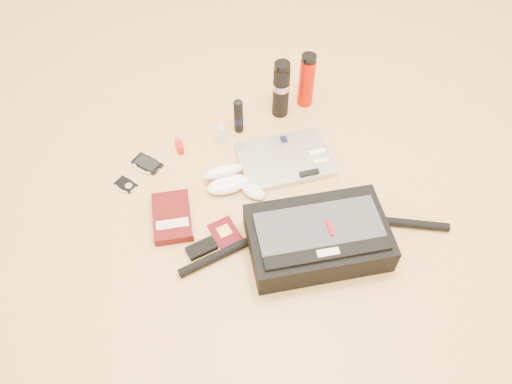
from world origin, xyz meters
TOP-DOWN VIEW (x-y plane):
  - ground at (0.00, 0.00)m, footprint 4.00×4.00m
  - messenger_bag at (0.05, -0.22)m, footprint 0.96×0.48m
  - laptop at (0.19, 0.18)m, footprint 0.44×0.36m
  - book at (-0.34, 0.16)m, footprint 0.22×0.26m
  - passport at (-0.20, 0.00)m, footprint 0.10×0.14m
  - mouse at (-0.02, 0.10)m, footprint 0.10×0.12m
  - sunglasses_case at (-0.08, 0.21)m, footprint 0.20×0.18m
  - ipod at (-0.43, 0.42)m, footprint 0.10×0.10m
  - phone at (-0.31, 0.47)m, footprint 0.13×0.14m
  - inhaler at (-0.15, 0.48)m, footprint 0.04×0.10m
  - spray_bottle at (0.02, 0.41)m, footprint 0.03×0.03m
  - aerosol_can at (0.12, 0.43)m, footprint 0.04×0.04m
  - thermos_black at (0.33, 0.43)m, footprint 0.09×0.09m
  - thermos_red at (0.46, 0.42)m, footprint 0.09×0.09m

SIDE VIEW (x-z plane):
  - ground at x=0.00m, z-range 0.00..0.00m
  - passport at x=-0.20m, z-range 0.00..0.01m
  - ipod at x=-0.43m, z-range 0.00..0.01m
  - phone at x=-0.31m, z-range 0.00..0.01m
  - inhaler at x=-0.15m, z-range 0.00..0.02m
  - laptop at x=0.19m, z-range -0.01..0.03m
  - mouse at x=-0.02m, z-range 0.00..0.03m
  - book at x=-0.34m, z-range 0.00..0.04m
  - sunglasses_case at x=-0.08m, z-range -0.01..0.08m
  - spray_bottle at x=0.02m, z-range -0.01..0.10m
  - messenger_bag at x=0.05m, z-range -0.01..0.13m
  - aerosol_can at x=0.12m, z-range 0.00..0.17m
  - thermos_red at x=0.46m, z-range 0.00..0.26m
  - thermos_black at x=0.33m, z-range 0.00..0.28m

